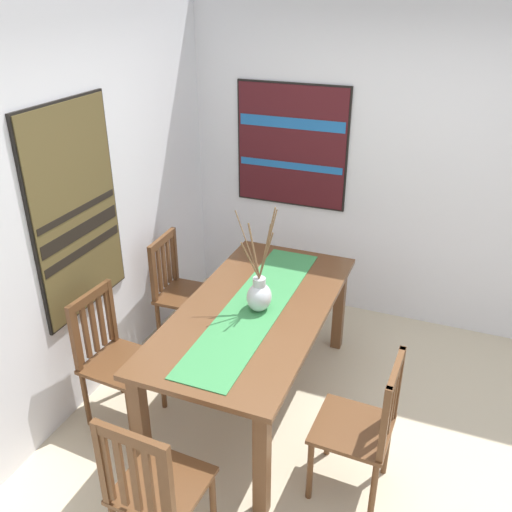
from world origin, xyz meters
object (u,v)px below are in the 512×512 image
at_px(chair_2, 154,487).
at_px(chair_0, 180,289).
at_px(chair_1, 113,355).
at_px(chair_3, 363,426).
at_px(centerpiece_vase, 259,294).
at_px(painting_on_back_wall, 75,211).
at_px(painting_on_side_wall, 292,146).
at_px(dining_table, 255,322).

bearing_deg(chair_2, chair_0, 25.00).
relative_size(chair_1, chair_3, 1.00).
bearing_deg(chair_1, centerpiece_vase, -62.16).
distance_m(chair_2, painting_on_back_wall, 1.75).
bearing_deg(centerpiece_vase, painting_on_back_wall, 102.10).
distance_m(centerpiece_vase, chair_3, 1.02).
xyz_separation_m(chair_1, painting_on_back_wall, (0.20, 0.30, 0.89)).
xyz_separation_m(chair_0, painting_on_side_wall, (1.02, -0.57, 0.96)).
bearing_deg(painting_on_back_wall, chair_0, -21.76).
height_order(dining_table, centerpiece_vase, centerpiece_vase).
bearing_deg(dining_table, painting_on_back_wall, 103.14).
relative_size(dining_table, painting_on_side_wall, 1.79).
relative_size(painting_on_back_wall, painting_on_side_wall, 1.33).
bearing_deg(centerpiece_vase, dining_table, 68.60).
xyz_separation_m(chair_1, chair_3, (-0.02, -1.66, -0.01)).
relative_size(dining_table, painting_on_back_wall, 1.35).
height_order(chair_2, painting_on_side_wall, painting_on_side_wall).
bearing_deg(painting_on_side_wall, chair_0, 150.70).
bearing_deg(chair_3, chair_2, 133.29).
distance_m(dining_table, painting_on_back_wall, 1.36).
relative_size(dining_table, chair_1, 2.00).
relative_size(chair_0, painting_on_side_wall, 0.89).
bearing_deg(chair_0, painting_on_back_wall, 158.24).
bearing_deg(chair_2, painting_on_side_wall, 5.12).
bearing_deg(painting_on_side_wall, centerpiece_vase, -168.84).
height_order(chair_0, chair_2, chair_2).
bearing_deg(chair_1, painting_on_back_wall, 55.61).
distance_m(chair_0, painting_on_side_wall, 1.51).
xyz_separation_m(centerpiece_vase, painting_on_side_wall, (1.49, 0.29, 0.56)).
bearing_deg(chair_1, chair_3, -90.72).
bearing_deg(dining_table, centerpiece_vase, -111.40).
relative_size(chair_0, chair_3, 0.99).
height_order(chair_0, chair_1, chair_1).
relative_size(dining_table, centerpiece_vase, 2.58).
bearing_deg(chair_0, dining_table, -119.25).
relative_size(chair_3, painting_on_back_wall, 0.67).
xyz_separation_m(centerpiece_vase, chair_0, (0.48, 0.86, -0.40)).
bearing_deg(chair_0, chair_1, -179.44).
bearing_deg(chair_1, dining_table, -60.42).
distance_m(chair_0, chair_3, 1.92).
distance_m(chair_0, chair_2, 1.93).
relative_size(chair_1, painting_on_side_wall, 0.90).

